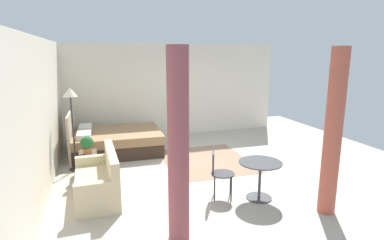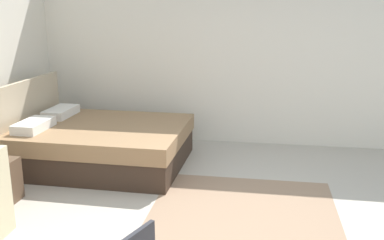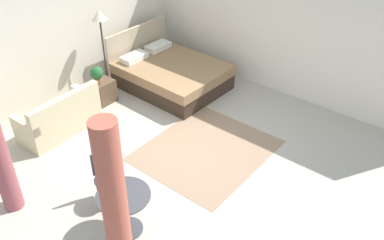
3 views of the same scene
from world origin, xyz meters
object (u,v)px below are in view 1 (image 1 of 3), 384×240
Objects in this scene: nightstand at (89,163)px; floor_lamp at (71,103)px; couch at (99,182)px; cafe_chair_near_window at (218,170)px; potted_plant at (87,144)px; balcony_table at (260,173)px; bed at (115,141)px.

floor_lamp reaches higher than nightstand.
couch is 1.79× the size of cafe_chair_near_window.
cafe_chair_near_window is at bearing -129.86° from nightstand.
nightstand is 1.32× the size of potted_plant.
balcony_table is at bearing -108.33° from couch.
potted_plant is at bearing 9.73° from couch.
couch reaches higher than balcony_table.
couch is 1.24m from nightstand.
bed is 1.66m from potted_plant.
floor_lamp is 3.48m from cafe_chair_near_window.
couch is 3.11× the size of nightstand.
balcony_table is (-0.90, -2.71, 0.19)m from couch.
couch reaches higher than nightstand.
bed reaches higher than nightstand.
bed is at bearing -42.05° from floor_lamp.
couch is at bearing -171.03° from nightstand.
potted_plant is 0.49× the size of balcony_table.
bed is at bearing 32.89° from balcony_table.
floor_lamp is (0.47, 0.28, 0.80)m from potted_plant.
nightstand is at bearing 8.97° from couch.
nightstand is (-1.38, 0.64, -0.06)m from bed.
potted_plant reaches higher than couch.
potted_plant is at bearing 156.73° from bed.
cafe_chair_near_window is at bearing -107.35° from couch.
nightstand is 0.58× the size of cafe_chair_near_window.
floor_lamp is 4.16m from balcony_table.
bed is 2.68× the size of cafe_chair_near_window.
cafe_chair_near_window is at bearing 68.83° from balcony_table.
cafe_chair_near_window is (-3.24, -1.58, 0.21)m from bed.
cafe_chair_near_window is at bearing -131.60° from floor_lamp.
couch is 2.86m from balcony_table.
cafe_chair_near_window reaches higher than balcony_table.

